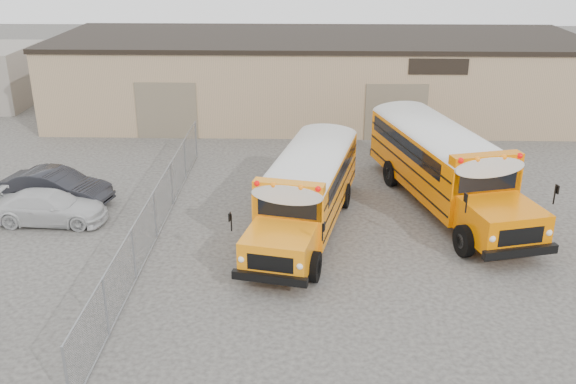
{
  "coord_description": "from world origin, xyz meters",
  "views": [
    {
      "loc": [
        -0.71,
        -17.58,
        10.22
      ],
      "look_at": [
        -1.3,
        3.6,
        1.6
      ],
      "focal_mm": 40.0,
      "sensor_mm": 36.0,
      "label": 1
    }
  ],
  "objects_px": {
    "tarp_bundle": "(284,256)",
    "car_white": "(50,207)",
    "car_dark": "(57,187)",
    "school_bus_right": "(384,117)",
    "school_bus_left": "(335,138)"
  },
  "relations": [
    {
      "from": "school_bus_left",
      "to": "car_dark",
      "type": "distance_m",
      "value": 12.0
    },
    {
      "from": "school_bus_left",
      "to": "car_white",
      "type": "distance_m",
      "value": 12.38
    },
    {
      "from": "tarp_bundle",
      "to": "car_white",
      "type": "height_order",
      "value": "tarp_bundle"
    },
    {
      "from": "school_bus_left",
      "to": "car_dark",
      "type": "xyz_separation_m",
      "value": [
        -11.27,
        -4.0,
        -0.92
      ]
    },
    {
      "from": "school_bus_right",
      "to": "car_dark",
      "type": "distance_m",
      "value": 15.47
    },
    {
      "from": "school_bus_right",
      "to": "car_white",
      "type": "height_order",
      "value": "school_bus_right"
    },
    {
      "from": "school_bus_left",
      "to": "car_white",
      "type": "height_order",
      "value": "school_bus_left"
    },
    {
      "from": "school_bus_right",
      "to": "tarp_bundle",
      "type": "relative_size",
      "value": 7.77
    },
    {
      "from": "tarp_bundle",
      "to": "car_white",
      "type": "distance_m",
      "value": 9.74
    },
    {
      "from": "car_dark",
      "to": "school_bus_right",
      "type": "bearing_deg",
      "value": -51.28
    },
    {
      "from": "car_dark",
      "to": "car_white",
      "type": "bearing_deg",
      "value": -156.26
    },
    {
      "from": "car_white",
      "to": "car_dark",
      "type": "bearing_deg",
      "value": 13.72
    },
    {
      "from": "tarp_bundle",
      "to": "car_dark",
      "type": "height_order",
      "value": "car_dark"
    },
    {
      "from": "tarp_bundle",
      "to": "car_white",
      "type": "xyz_separation_m",
      "value": [
        -8.94,
        3.86,
        -0.11
      ]
    },
    {
      "from": "tarp_bundle",
      "to": "car_dark",
      "type": "xyz_separation_m",
      "value": [
        -9.3,
        5.61,
        -0.01
      ]
    }
  ]
}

